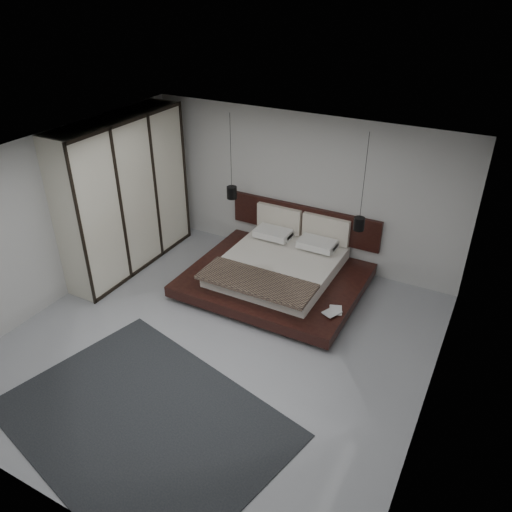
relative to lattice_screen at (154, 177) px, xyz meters
The scene contains 14 objects.
floor 4.05m from the lattice_screen, 39.71° to the right, with size 6.00×6.00×0.00m, color #909398.
ceiling 4.12m from the lattice_screen, 39.71° to the right, with size 6.00×6.00×0.00m, color white.
wall_back 3.00m from the lattice_screen, 10.56° to the left, with size 6.00×6.00×0.00m, color #B2B2B0.
wall_front 6.20m from the lattice_screen, 61.57° to the right, with size 6.00×6.00×0.00m, color #B2B2B0.
wall_left 2.45m from the lattice_screen, 91.17° to the right, with size 6.00×6.00×0.00m, color #B2B2B0.
wall_right 6.44m from the lattice_screen, 22.38° to the right, with size 6.00×6.00×0.00m, color #B2B2B0.
lattice_screen is the anchor object (origin of this frame).
bed 3.26m from the lattice_screen, 10.19° to the right, with size 2.94×2.46×1.10m.
book_lower 4.55m from the lattice_screen, 16.05° to the right, with size 0.19×0.26×0.02m, color #99724C.
book_upper 4.53m from the lattice_screen, 16.52° to the right, with size 0.20×0.27×0.02m, color #99724C.
pendant_left 1.84m from the lattice_screen, ahead, with size 0.19×0.19×1.56m.
pendant_right 4.26m from the lattice_screen, ahead, with size 0.18×0.18×1.63m.
wardrobe 1.18m from the lattice_screen, 77.62° to the right, with size 0.67×2.83×2.78m.
rug 5.24m from the lattice_screen, 54.87° to the right, with size 3.48×2.49×0.01m, color black.
Camera 1 is at (3.27, -4.88, 4.91)m, focal length 35.00 mm.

